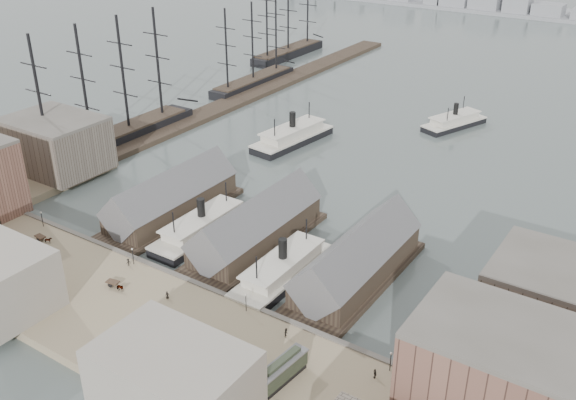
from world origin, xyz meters
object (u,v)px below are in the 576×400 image
Objects in this scene: horse_cart_center at (118,286)px; ferry_docked_west at (202,227)px; horse_cart_left at (46,239)px; tram at (282,371)px; horse_cart_right at (217,350)px.

ferry_docked_west is at bearing -6.05° from horse_cart_center.
horse_cart_left is 0.94× the size of horse_cart_center.
ferry_docked_west reaches higher than tram.
horse_cart_right is at bearing -46.48° from ferry_docked_west.
ferry_docked_west is at bearing 56.45° from horse_cart_right.
ferry_docked_west is at bearing -39.36° from horse_cart_left.
tram is at bearing -89.50° from horse_cart_left.
ferry_docked_west is 5.80× the size of horse_cart_center.
horse_cart_right is at bearing -170.19° from tram.
horse_cart_center is 1.03× the size of horse_cart_right.
ferry_docked_west reaches higher than horse_cart_right.
horse_cart_left is 0.97× the size of horse_cart_right.
tram is 70.01m from horse_cart_left.
ferry_docked_west is 5.97× the size of horse_cart_right.
horse_cart_center is at bearing 94.65° from horse_cart_right.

